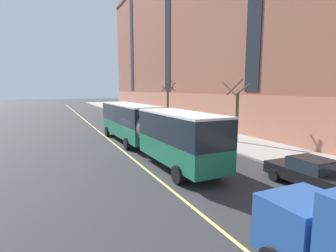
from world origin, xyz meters
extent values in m
plane|color=#303033|center=(0.00, 0.00, 0.00)|extent=(260.00, 260.00, 0.00)
cube|color=#9E9B93|center=(9.57, 3.00, 0.07)|extent=(5.97, 160.00, 0.15)
cube|color=#935642|center=(18.56, 0.00, 14.06)|extent=(12.00, 110.00, 28.13)
cube|color=#B67058|center=(12.49, 0.00, 2.20)|extent=(0.14, 110.00, 4.40)
cube|color=#1E232B|center=(12.51, 20.62, 15.47)|extent=(0.10, 2.00, 21.38)
cube|color=#1E232B|center=(12.51, 41.25, 15.47)|extent=(0.10, 2.00, 21.38)
cube|color=#1E704C|center=(0.43, 3.08, 1.27)|extent=(2.81, 10.78, 1.29)
cube|color=black|center=(0.43, 3.08, 2.70)|extent=(2.82, 10.78, 1.58)
cube|color=white|center=(0.43, 3.08, 3.55)|extent=(2.83, 10.78, 0.12)
cube|color=#19232D|center=(0.28, 8.46, 2.54)|extent=(2.30, 0.15, 1.19)
cube|color=orange|center=(0.28, 8.47, 3.31)|extent=(1.75, 0.11, 0.28)
cube|color=black|center=(0.28, 8.48, 0.72)|extent=(2.45, 0.19, 0.24)
cube|color=white|center=(-0.60, 8.45, 0.97)|extent=(0.28, 0.07, 0.18)
cube|color=white|center=(1.15, 8.51, 0.97)|extent=(0.28, 0.07, 0.18)
cylinder|color=#595651|center=(0.60, -2.77, 2.06)|extent=(2.40, 1.07, 2.37)
cube|color=#1E704C|center=(0.73, -6.99, 1.27)|extent=(2.71, 7.51, 1.29)
cube|color=black|center=(0.73, -6.99, 2.70)|extent=(2.73, 7.52, 1.58)
cube|color=white|center=(0.73, -6.99, 3.55)|extent=(2.74, 7.52, 0.12)
cylinder|color=black|center=(-0.92, 6.79, 0.50)|extent=(0.33, 1.01, 1.00)
cylinder|color=black|center=(1.57, 6.86, 0.50)|extent=(0.33, 1.01, 1.00)
cylinder|color=black|center=(-0.72, -0.17, 0.50)|extent=(0.33, 1.01, 1.00)
cylinder|color=black|center=(1.78, -0.10, 0.50)|extent=(0.33, 1.01, 1.00)
cylinder|color=black|center=(-0.46, -9.08, 0.50)|extent=(0.33, 1.01, 1.00)
cylinder|color=black|center=(2.03, -9.00, 0.50)|extent=(0.33, 1.01, 1.00)
cube|color=black|center=(5.39, -12.23, 0.64)|extent=(1.95, 4.29, 0.64)
cube|color=#232D38|center=(5.39, -12.44, 1.24)|extent=(1.67, 1.95, 0.56)
cube|color=black|center=(5.39, -12.44, 1.54)|extent=(1.63, 1.86, 0.04)
cylinder|color=black|center=(4.52, -10.89, 0.32)|extent=(0.24, 0.65, 0.64)
cylinder|color=black|center=(6.32, -10.94, 0.32)|extent=(0.24, 0.65, 0.64)
cylinder|color=black|center=(4.46, -13.52, 0.32)|extent=(0.24, 0.65, 0.64)
cube|color=navy|center=(5.45, 10.27, 0.64)|extent=(1.81, 4.54, 0.64)
cube|color=#232D38|center=(5.45, 10.05, 1.24)|extent=(1.58, 2.05, 0.56)
cube|color=navy|center=(5.45, 10.05, 1.54)|extent=(1.54, 1.96, 0.04)
cylinder|color=black|center=(4.57, 11.67, 0.32)|extent=(0.22, 0.64, 0.64)
cylinder|color=black|center=(6.32, 11.68, 0.32)|extent=(0.22, 0.64, 0.64)
cylinder|color=black|center=(4.58, 8.87, 0.32)|extent=(0.22, 0.64, 0.64)
cylinder|color=black|center=(6.33, 8.87, 0.32)|extent=(0.22, 0.64, 0.64)
cube|color=#4C4C51|center=(5.26, 26.69, 0.64)|extent=(1.94, 4.51, 0.64)
cube|color=#232D38|center=(5.27, 26.47, 1.24)|extent=(1.66, 2.05, 0.56)
cube|color=#4C4C51|center=(5.27, 26.47, 1.54)|extent=(1.63, 1.96, 0.04)
cylinder|color=black|center=(4.33, 28.06, 0.32)|extent=(0.24, 0.65, 0.64)
cylinder|color=black|center=(6.13, 28.10, 0.32)|extent=(0.24, 0.65, 0.64)
cylinder|color=black|center=(4.39, 25.29, 0.32)|extent=(0.24, 0.65, 0.64)
cylinder|color=black|center=(6.19, 25.33, 0.32)|extent=(0.24, 0.65, 0.64)
cube|color=#4C4C51|center=(5.35, 20.20, 0.64)|extent=(1.87, 4.59, 0.64)
cube|color=#232D38|center=(5.35, 19.97, 1.24)|extent=(1.61, 2.08, 0.56)
cube|color=#4C4C51|center=(5.35, 19.97, 1.54)|extent=(1.57, 1.99, 0.04)
cylinder|color=black|center=(4.45, 21.60, 0.32)|extent=(0.23, 0.64, 0.64)
cylinder|color=black|center=(6.20, 21.63, 0.32)|extent=(0.23, 0.64, 0.64)
cylinder|color=black|center=(4.50, 18.77, 0.32)|extent=(0.23, 0.64, 0.64)
cylinder|color=black|center=(6.25, 18.80, 0.32)|extent=(0.23, 0.64, 0.64)
cube|color=#23603D|center=(5.44, -1.41, 0.64)|extent=(1.91, 4.33, 0.64)
cube|color=#232D38|center=(5.44, -1.62, 1.24)|extent=(1.64, 1.96, 0.56)
cube|color=#23603D|center=(5.44, -1.62, 1.54)|extent=(1.60, 1.88, 0.04)
cylinder|color=black|center=(4.58, -0.06, 0.32)|extent=(0.23, 0.64, 0.64)
cylinder|color=black|center=(6.36, -0.10, 0.32)|extent=(0.23, 0.64, 0.64)
cylinder|color=black|center=(4.52, -2.72, 0.32)|extent=(0.23, 0.64, 0.64)
cylinder|color=black|center=(6.30, -2.76, 0.32)|extent=(0.23, 0.64, 0.64)
cube|color=#285199|center=(-0.28, -16.39, 1.25)|extent=(2.09, 1.70, 1.60)
cube|color=#1E2833|center=(-0.27, -15.51, 1.50)|extent=(1.87, 0.08, 0.80)
cylinder|color=black|center=(0.77, -16.39, 0.42)|extent=(0.26, 0.84, 0.84)
cylinder|color=brown|center=(9.30, -1.80, 2.41)|extent=(0.31, 0.31, 4.52)
cylinder|color=brown|center=(10.02, -1.59, 4.97)|extent=(0.58, 1.55, 1.11)
cylinder|color=brown|center=(9.50, -1.10, 5.19)|extent=(1.52, 0.55, 1.53)
cylinder|color=brown|center=(8.37, -1.80, 5.01)|extent=(0.14, 1.92, 1.20)
cylinder|color=brown|center=(9.30, 13.55, 2.57)|extent=(0.32, 0.32, 4.83)
cylinder|color=brown|center=(10.05, 13.51, 5.34)|extent=(0.22, 1.60, 1.24)
cylinder|color=brown|center=(9.50, 14.27, 5.53)|extent=(1.58, 0.56, 1.60)
cylinder|color=brown|center=(8.65, 13.69, 5.16)|extent=(0.44, 1.40, 0.87)
cylinder|color=brown|center=(9.30, 12.77, 5.40)|extent=(1.64, 0.15, 1.36)
cylinder|color=red|center=(7.09, 23.83, 0.43)|extent=(0.24, 0.24, 0.55)
sphere|color=silver|center=(7.09, 23.83, 0.77)|extent=(0.20, 0.20, 0.20)
cylinder|color=silver|center=(6.93, 23.83, 0.48)|extent=(0.10, 0.09, 0.09)
cylinder|color=silver|center=(7.25, 23.83, 0.48)|extent=(0.10, 0.09, 0.09)
cube|color=#E0D66B|center=(-1.14, 3.00, 0.00)|extent=(0.16, 140.00, 0.01)
camera|label=1|loc=(-6.49, -21.01, 4.97)|focal=28.00mm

